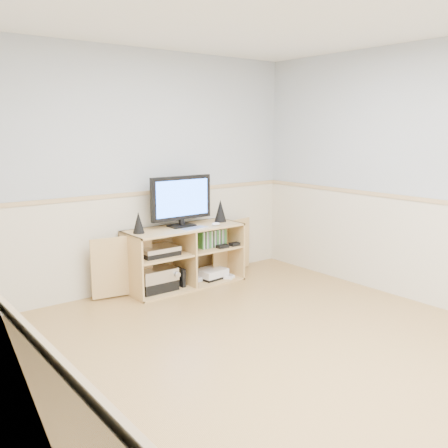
% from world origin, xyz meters
% --- Properties ---
extents(room, '(4.04, 4.54, 2.54)m').
position_xyz_m(room, '(-0.06, 0.12, 1.22)').
color(room, tan).
rests_on(room, ground).
extents(media_cabinet, '(2.04, 0.49, 0.65)m').
position_xyz_m(media_cabinet, '(0.44, 2.03, 0.33)').
color(media_cabinet, tan).
rests_on(media_cabinet, floor).
extents(monitor, '(0.73, 0.18, 0.55)m').
position_xyz_m(monitor, '(0.44, 2.02, 0.95)').
color(monitor, black).
rests_on(monitor, media_cabinet).
extents(speaker_left, '(0.12, 0.12, 0.22)m').
position_xyz_m(speaker_left, '(-0.09, 1.99, 0.76)').
color(speaker_left, black).
rests_on(speaker_left, media_cabinet).
extents(speaker_right, '(0.14, 0.14, 0.25)m').
position_xyz_m(speaker_right, '(0.95, 1.99, 0.78)').
color(speaker_right, black).
rests_on(speaker_right, media_cabinet).
extents(keyboard, '(0.32, 0.16, 0.01)m').
position_xyz_m(keyboard, '(0.48, 1.83, 0.66)').
color(keyboard, white).
rests_on(keyboard, media_cabinet).
extents(mouse, '(0.10, 0.08, 0.04)m').
position_xyz_m(mouse, '(0.77, 1.83, 0.67)').
color(mouse, white).
rests_on(mouse, media_cabinet).
extents(av_components, '(0.50, 0.30, 0.47)m').
position_xyz_m(av_components, '(0.10, 1.97, 0.22)').
color(av_components, black).
rests_on(av_components, media_cabinet).
extents(game_consoles, '(0.46, 0.30, 0.11)m').
position_xyz_m(game_consoles, '(0.78, 1.96, 0.07)').
color(game_consoles, white).
rests_on(game_consoles, media_cabinet).
extents(game_cases, '(0.33, 0.14, 0.19)m').
position_xyz_m(game_cases, '(0.79, 1.95, 0.48)').
color(game_cases, '#3F8C3F').
rests_on(game_cases, media_cabinet).
extents(wall_outlet, '(0.12, 0.03, 0.12)m').
position_xyz_m(wall_outlet, '(1.00, 2.23, 0.60)').
color(wall_outlet, white).
rests_on(wall_outlet, wall_back).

